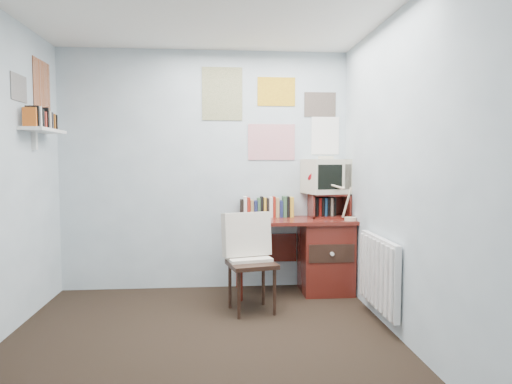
# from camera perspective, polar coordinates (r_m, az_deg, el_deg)

# --- Properties ---
(ground) EXTENTS (3.50, 3.50, 0.00)m
(ground) POSITION_cam_1_polar(r_m,az_deg,el_deg) (3.37, -6.91, -19.78)
(ground) COLOR black
(ground) RESTS_ON ground
(back_wall) EXTENTS (3.00, 0.02, 2.50)m
(back_wall) POSITION_cam_1_polar(r_m,az_deg,el_deg) (4.84, -6.33, 2.69)
(back_wall) COLOR silver
(back_wall) RESTS_ON ground
(right_wall) EXTENTS (0.02, 3.50, 2.50)m
(right_wall) POSITION_cam_1_polar(r_m,az_deg,el_deg) (3.38, 19.21, 1.94)
(right_wall) COLOR silver
(right_wall) RESTS_ON ground
(desk) EXTENTS (1.20, 0.55, 0.76)m
(desk) POSITION_cam_1_polar(r_m,az_deg,el_deg) (4.78, 7.97, -7.54)
(desk) COLOR maroon
(desk) RESTS_ON ground
(desk_chair) EXTENTS (0.52, 0.51, 0.86)m
(desk_chair) POSITION_cam_1_polar(r_m,az_deg,el_deg) (4.12, -0.55, -9.03)
(desk_chair) COLOR black
(desk_chair) RESTS_ON ground
(desk_lamp) EXTENTS (0.32, 0.28, 0.43)m
(desk_lamp) POSITION_cam_1_polar(r_m,az_deg,el_deg) (4.61, 11.75, -0.87)
(desk_lamp) COLOR red
(desk_lamp) RESTS_ON desk
(tv_riser) EXTENTS (0.40, 0.30, 0.25)m
(tv_riser) POSITION_cam_1_polar(r_m,az_deg,el_deg) (4.84, 9.10, -1.66)
(tv_riser) COLOR maroon
(tv_riser) RESTS_ON desk
(crt_tv) EXTENTS (0.49, 0.47, 0.39)m
(crt_tv) POSITION_cam_1_polar(r_m,az_deg,el_deg) (4.83, 8.70, 2.14)
(crt_tv) COLOR beige
(crt_tv) RESTS_ON tv_riser
(book_row) EXTENTS (0.60, 0.14, 0.22)m
(book_row) POSITION_cam_1_polar(r_m,az_deg,el_deg) (4.80, 1.58, -1.84)
(book_row) COLOR maroon
(book_row) RESTS_ON desk
(radiator) EXTENTS (0.09, 0.80, 0.60)m
(radiator) POSITION_cam_1_polar(r_m,az_deg,el_deg) (3.99, 15.12, -9.75)
(radiator) COLOR white
(radiator) RESTS_ON right_wall
(wall_shelf) EXTENTS (0.20, 0.62, 0.24)m
(wall_shelf) POSITION_cam_1_polar(r_m,az_deg,el_deg) (4.46, -25.02, 6.99)
(wall_shelf) COLOR white
(wall_shelf) RESTS_ON left_wall
(posters_back) EXTENTS (1.20, 0.01, 0.90)m
(posters_back) POSITION_cam_1_polar(r_m,az_deg,el_deg) (4.89, 1.96, 9.77)
(posters_back) COLOR white
(posters_back) RESTS_ON back_wall
(posters_left) EXTENTS (0.01, 0.70, 0.60)m
(posters_left) POSITION_cam_1_polar(r_m,az_deg,el_deg) (4.53, -26.30, 11.73)
(posters_left) COLOR white
(posters_left) RESTS_ON left_wall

